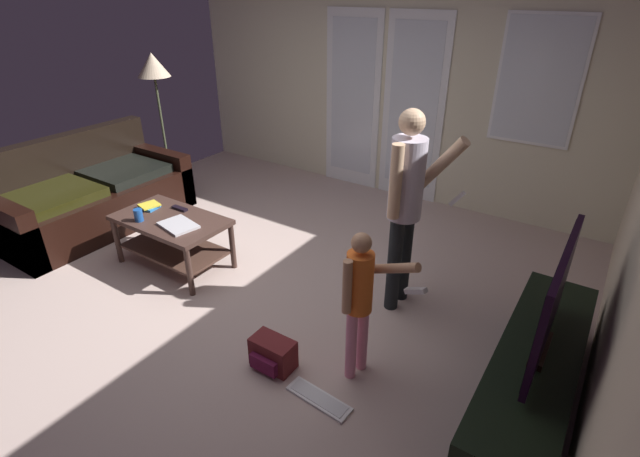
{
  "coord_description": "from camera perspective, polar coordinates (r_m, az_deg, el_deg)",
  "views": [
    {
      "loc": [
        2.44,
        -2.42,
        2.33
      ],
      "look_at": [
        0.82,
        0.02,
        0.79
      ],
      "focal_mm": 26.3,
      "sensor_mm": 36.0,
      "label": 1
    }
  ],
  "objects": [
    {
      "name": "leather_couch",
      "position": [
        5.54,
        -26.06,
        3.43
      ],
      "size": [
        0.95,
        1.92,
        0.92
      ],
      "color": "black",
      "rests_on": "ground_plane"
    },
    {
      "name": "tv_remote_black",
      "position": [
        4.49,
        -16.7,
        2.36
      ],
      "size": [
        0.17,
        0.05,
        0.02
      ],
      "primitive_type": "cube",
      "rotation": [
        0.0,
        0.0,
        0.0
      ],
      "color": "black",
      "rests_on": "coffee_table"
    },
    {
      "name": "person_adult",
      "position": [
        3.48,
        10.49,
        3.89
      ],
      "size": [
        0.52,
        0.43,
        1.59
      ],
      "color": "black",
      "rests_on": "ground_plane"
    },
    {
      "name": "ground_plane",
      "position": [
        4.16,
        -9.74,
        -6.94
      ],
      "size": [
        5.41,
        5.34,
        0.02
      ],
      "primitive_type": "cube",
      "color": "#B9A198"
    },
    {
      "name": "laptop_closed",
      "position": [
        4.18,
        -16.86,
        0.39
      ],
      "size": [
        0.37,
        0.3,
        0.02
      ],
      "primitive_type": "cube",
      "rotation": [
        0.0,
        0.0,
        -0.21
      ],
      "color": "#BBB8BE",
      "rests_on": "coffee_table"
    },
    {
      "name": "backpack",
      "position": [
        3.29,
        -5.81,
        -14.92
      ],
      "size": [
        0.3,
        0.21,
        0.21
      ],
      "color": "maroon",
      "rests_on": "ground_plane"
    },
    {
      "name": "book_stack",
      "position": [
        4.6,
        -20.07,
        2.56
      ],
      "size": [
        0.19,
        0.2,
        0.04
      ],
      "color": "#256BB4",
      "rests_on": "coffee_table"
    },
    {
      "name": "floor_lamp",
      "position": [
        6.22,
        -19.6,
        17.65
      ],
      "size": [
        0.39,
        0.39,
        1.6
      ],
      "color": "#2D312E",
      "rests_on": "ground_plane"
    },
    {
      "name": "loose_keyboard",
      "position": [
        3.13,
        -0.15,
        -19.99
      ],
      "size": [
        0.45,
        0.16,
        0.02
      ],
      "color": "white",
      "rests_on": "ground_plane"
    },
    {
      "name": "person_child",
      "position": [
        2.91,
        4.97,
        -7.99
      ],
      "size": [
        0.5,
        0.28,
        1.06
      ],
      "color": "pink",
      "rests_on": "ground_plane"
    },
    {
      "name": "cup_near_edge",
      "position": [
        4.37,
        -21.22,
        1.52
      ],
      "size": [
        0.07,
        0.07,
        0.11
      ],
      "primitive_type": "cylinder",
      "color": "#194792",
      "rests_on": "coffee_table"
    },
    {
      "name": "flat_screen_tv",
      "position": [
        2.89,
        26.5,
        -8.11
      ],
      "size": [
        0.08,
        0.98,
        0.69
      ],
      "color": "black",
      "rests_on": "tv_stand"
    },
    {
      "name": "wall_back_with_doors",
      "position": [
        5.69,
        8.41,
        16.76
      ],
      "size": [
        5.41,
        0.09,
        2.61
      ],
      "color": "beige",
      "rests_on": "ground_plane"
    },
    {
      "name": "tv_stand",
      "position": [
        3.23,
        24.36,
        -16.33
      ],
      "size": [
        0.44,
        1.77,
        0.42
      ],
      "color": "black",
      "rests_on": "ground_plane"
    },
    {
      "name": "coffee_table",
      "position": [
        4.41,
        -17.55,
        -0.29
      ],
      "size": [
        1.03,
        0.58,
        0.48
      ],
      "color": "#3E2A23",
      "rests_on": "ground_plane"
    }
  ]
}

